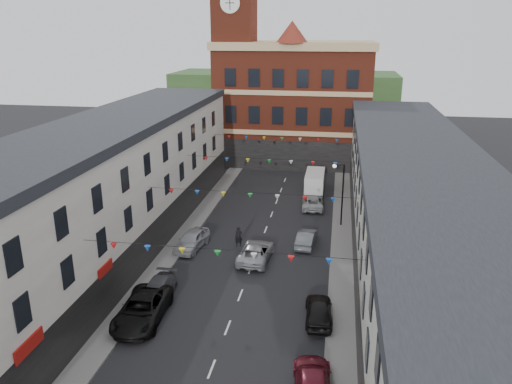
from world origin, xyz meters
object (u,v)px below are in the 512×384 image
Objects in this scene: car_right_f at (313,202)px; moving_car at (256,252)px; car_left_e at (192,240)px; car_right_c at (313,382)px; car_left_c at (142,309)px; white_van at (315,182)px; car_left_d at (157,290)px; car_right_e at (306,238)px; street_lamp at (340,186)px; car_right_d at (319,310)px; pedestrian at (239,237)px.

car_right_f is 13.50m from moving_car.
car_right_c is at bearing -47.49° from car_left_e.
white_van is (9.27, 27.87, 0.36)m from car_left_c.
car_left_d is at bearing -82.07° from car_left_e.
car_right_e is at bearing -90.28° from car_right_c.
car_left_e reaches higher than car_left_d.
street_lamp is at bearing 116.27° from car_right_f.
car_right_e is 5.13m from moving_car.
white_van is (-2.75, 9.80, -2.74)m from street_lamp.
white_van is (-1.70, 32.80, 0.47)m from car_right_c.
white_van is at bearing -84.78° from car_right_e.
car_left_d is at bearing 61.33° from car_right_f.
car_left_c is 1.44× the size of car_right_e.
car_right_f is (-2.65, 4.63, -3.26)m from street_lamp.
car_right_d is 20.92m from car_right_f.
car_right_c is at bearing -87.07° from white_van.
pedestrian is at bearing 23.26° from car_left_e.
street_lamp is at bearing -97.86° from car_right_c.
car_left_d is at bearing 52.94° from car_right_e.
car_left_c is 1.28× the size of car_left_e.
moving_car is at bearing 57.34° from car_left_c.
car_left_d is 11.02m from car_right_d.
car_right_d reaches higher than moving_car.
street_lamp is 3.40× the size of pedestrian.
car_left_c is 11.24m from moving_car.
car_right_c is 1.03× the size of car_right_f.
car_left_d is 13.36m from car_right_c.
car_right_c is 6.77m from car_right_d.
car_left_c is at bearing -123.62° from street_lamp.
car_left_c reaches higher than car_right_e.
white_van is (9.30, 16.86, 0.40)m from car_left_e.
car_right_d is at bearing -93.70° from street_lamp.
white_van is at bearing 69.02° from car_left_e.
white_van reaches higher than car_right_f.
white_van is at bearing -92.47° from car_right_f.
pedestrian is (-5.51, -15.82, -0.28)m from white_van.
car_left_e is 19.26m from white_van.
car_right_e is (9.42, 10.53, 0.02)m from car_left_d.
pedestrian is at bearing -48.22° from moving_car.
pedestrian is (-7.21, 16.97, 0.19)m from car_right_c.
car_left_d is 26.87m from white_van.
car_left_e is at bearing 47.66° from car_right_f.
pedestrian is (3.79, 1.04, 0.12)m from car_left_e.
car_right_e is (-1.58, 18.13, -0.03)m from car_right_c.
car_left_c is 1.10× the size of white_van.
street_lamp is at bearing 16.91° from pedestrian.
car_left_e is (-12.05, -7.07, -3.14)m from street_lamp.
car_right_d is 0.90× the size of car_right_f.
car_left_c is 29.38m from white_van.
car_right_c is 2.70× the size of pedestrian.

